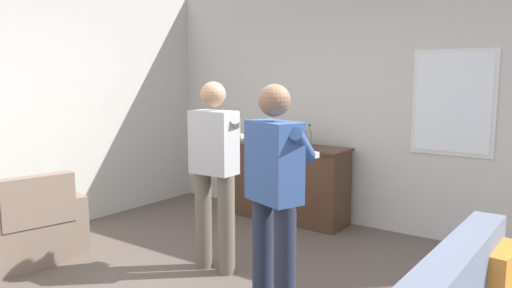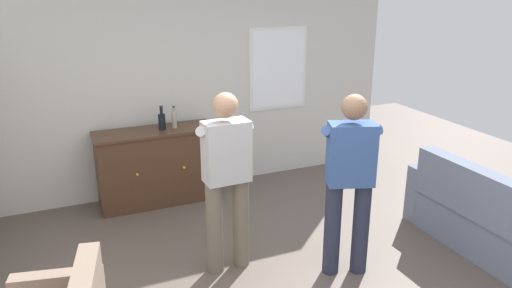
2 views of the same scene
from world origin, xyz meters
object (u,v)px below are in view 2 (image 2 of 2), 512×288
sideboard_cabinet (157,166)px  person_standing_left (226,174)px  bottle_wine_green (162,121)px  bottle_liquor_amber (174,119)px  couch (507,232)px  person_standing_right (350,177)px

sideboard_cabinet → person_standing_left: size_ratio=0.83×
bottle_wine_green → bottle_liquor_amber: bottle_wine_green is taller
bottle_wine_green → bottle_liquor_amber: bearing=3.6°
bottle_wine_green → bottle_liquor_amber: size_ratio=1.08×
couch → bottle_wine_green: 3.78m
bottle_wine_green → person_standing_left: (0.18, -1.67, -0.08)m
couch → bottle_liquor_amber: (-2.42, 2.70, 0.67)m
person_standing_left → person_standing_right: bearing=-26.9°
bottle_wine_green → person_standing_right: person_standing_right is taller
person_standing_right → couch: bearing=-20.1°
bottle_wine_green → couch: bearing=-46.3°
sideboard_cabinet → bottle_wine_green: 0.57m
couch → bottle_wine_green: bearing=133.7°
bottle_liquor_amber → couch: bearing=-48.1°
person_standing_right → bottle_liquor_amber: bearing=114.5°
bottle_liquor_amber → person_standing_left: person_standing_left is taller
bottle_liquor_amber → person_standing_right: (0.99, -2.17, -0.08)m
person_standing_left → sideboard_cabinet: bearing=99.1°
couch → person_standing_left: 2.67m
person_standing_left → bottle_wine_green: bearing=96.0°
couch → bottle_liquor_amber: bearing=131.9°
bottle_wine_green → bottle_liquor_amber: (0.15, 0.01, -0.00)m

